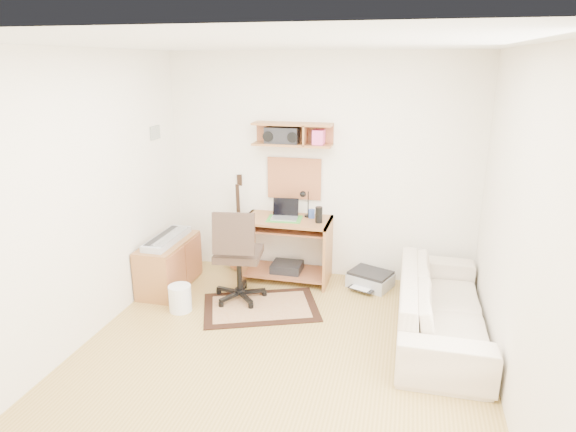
% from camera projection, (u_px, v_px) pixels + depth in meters
% --- Properties ---
extents(floor, '(3.60, 4.00, 0.01)m').
position_uv_depth(floor, '(276.00, 364.00, 4.30)').
color(floor, tan).
rests_on(floor, ground).
extents(ceiling, '(3.60, 4.00, 0.01)m').
position_uv_depth(ceiling, '(274.00, 43.00, 3.53)').
color(ceiling, white).
rests_on(ceiling, ground).
extents(back_wall, '(3.60, 0.01, 2.60)m').
position_uv_depth(back_wall, '(320.00, 168.00, 5.77)').
color(back_wall, white).
rests_on(back_wall, ground).
extents(left_wall, '(0.01, 4.00, 2.60)m').
position_uv_depth(left_wall, '(73.00, 204.00, 4.32)').
color(left_wall, white).
rests_on(left_wall, ground).
extents(right_wall, '(0.01, 4.00, 2.60)m').
position_uv_depth(right_wall, '(523.00, 238.00, 3.51)').
color(right_wall, white).
rests_on(right_wall, ground).
extents(wall_shelf, '(0.90, 0.25, 0.26)m').
position_uv_depth(wall_shelf, '(292.00, 134.00, 5.60)').
color(wall_shelf, '#A06738').
rests_on(wall_shelf, back_wall).
extents(cork_board, '(0.64, 0.03, 0.49)m').
position_uv_depth(cork_board, '(294.00, 178.00, 5.86)').
color(cork_board, tan).
rests_on(cork_board, back_wall).
extents(wall_photo, '(0.02, 0.20, 0.15)m').
position_uv_depth(wall_photo, '(155.00, 133.00, 5.58)').
color(wall_photo, '#4C8CBF').
rests_on(wall_photo, left_wall).
extents(desk, '(1.00, 0.55, 0.75)m').
position_uv_depth(desk, '(287.00, 249.00, 5.86)').
color(desk, '#A06738').
rests_on(desk, floor).
extents(laptop, '(0.32, 0.32, 0.23)m').
position_uv_depth(laptop, '(284.00, 210.00, 5.70)').
color(laptop, silver).
rests_on(laptop, desk).
extents(speaker, '(0.08, 0.08, 0.18)m').
position_uv_depth(speaker, '(319.00, 215.00, 5.59)').
color(speaker, black).
rests_on(speaker, desk).
extents(desk_lamp, '(0.10, 0.10, 0.31)m').
position_uv_depth(desk_lamp, '(308.00, 204.00, 5.78)').
color(desk_lamp, black).
rests_on(desk_lamp, desk).
extents(pencil_cup, '(0.07, 0.07, 0.10)m').
position_uv_depth(pencil_cup, '(312.00, 214.00, 5.77)').
color(pencil_cup, '#344F9C').
rests_on(pencil_cup, desk).
extents(boombox, '(0.38, 0.17, 0.19)m').
position_uv_depth(boombox, '(282.00, 136.00, 5.63)').
color(boombox, black).
rests_on(boombox, wall_shelf).
extents(rug, '(1.39, 1.17, 0.02)m').
position_uv_depth(rug, '(261.00, 307.00, 5.27)').
color(rug, '#C9B686').
rests_on(rug, floor).
extents(task_chair, '(0.61, 0.61, 1.06)m').
position_uv_depth(task_chair, '(239.00, 254.00, 5.31)').
color(task_chair, '#34271E').
rests_on(task_chair, floor).
extents(cabinet, '(0.40, 0.90, 0.55)m').
position_uv_depth(cabinet, '(169.00, 264.00, 5.68)').
color(cabinet, '#A06738').
rests_on(cabinet, floor).
extents(music_keyboard, '(0.24, 0.77, 0.07)m').
position_uv_depth(music_keyboard, '(167.00, 239.00, 5.59)').
color(music_keyboard, '#B2B5BA').
rests_on(music_keyboard, cabinet).
extents(guitar, '(0.36, 0.27, 1.19)m').
position_uv_depth(guitar, '(237.00, 224.00, 6.07)').
color(guitar, '#99572F').
rests_on(guitar, floor).
extents(waste_basket, '(0.24, 0.24, 0.28)m').
position_uv_depth(waste_basket, '(180.00, 298.00, 5.17)').
color(waste_basket, white).
rests_on(waste_basket, floor).
extents(printer, '(0.56, 0.51, 0.17)m').
position_uv_depth(printer, '(370.00, 279.00, 5.74)').
color(printer, '#A5A8AA').
rests_on(printer, floor).
extents(sofa, '(0.58, 1.98, 0.77)m').
position_uv_depth(sofa, '(442.00, 296.00, 4.67)').
color(sofa, beige).
rests_on(sofa, floor).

